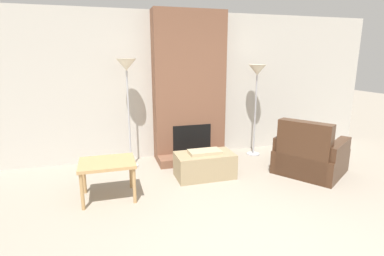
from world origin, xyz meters
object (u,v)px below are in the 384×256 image
object	(u,v)px
ottoman	(205,165)
side_table	(107,166)
floor_lamp_left	(127,74)
floor_lamp_right	(257,77)
armchair	(309,157)

from	to	relation	value
ottoman	side_table	bearing A→B (deg)	-167.73
ottoman	side_table	distance (m)	1.50
floor_lamp_left	floor_lamp_right	bearing A→B (deg)	0.00
floor_lamp_left	side_table	bearing A→B (deg)	-109.60
armchair	floor_lamp_left	bearing A→B (deg)	33.92
side_table	floor_lamp_left	bearing A→B (deg)	70.40
ottoman	floor_lamp_right	world-z (taller)	floor_lamp_right
floor_lamp_left	floor_lamp_right	world-z (taller)	floor_lamp_left
side_table	ottoman	bearing A→B (deg)	12.27
armchair	side_table	size ratio (longest dim) A/B	1.85
ottoman	side_table	size ratio (longest dim) A/B	1.26
armchair	side_table	world-z (taller)	armchair
ottoman	armchair	bearing A→B (deg)	-11.59
side_table	floor_lamp_right	bearing A→B (deg)	22.07
side_table	armchair	bearing A→B (deg)	-0.39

